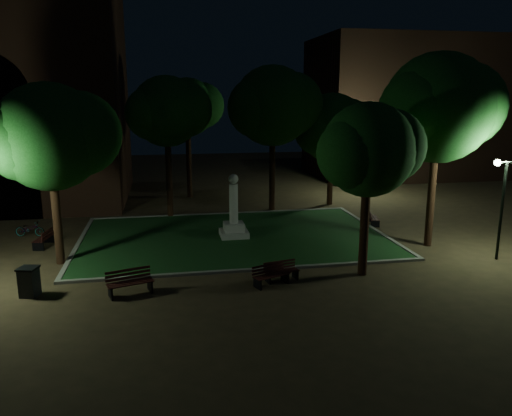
% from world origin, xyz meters
% --- Properties ---
extents(ground, '(80.00, 80.00, 0.00)m').
position_xyz_m(ground, '(0.00, 0.00, 0.00)').
color(ground, '#40311E').
extents(lawn, '(15.00, 10.00, 0.08)m').
position_xyz_m(lawn, '(0.00, 2.00, 0.04)').
color(lawn, '#194019').
rests_on(lawn, ground).
extents(lawn_kerb, '(15.40, 10.40, 0.12)m').
position_xyz_m(lawn_kerb, '(0.00, 2.00, 0.06)').
color(lawn_kerb, slate).
rests_on(lawn_kerb, ground).
extents(monument, '(1.40, 1.40, 3.20)m').
position_xyz_m(monument, '(0.00, 2.00, 0.96)').
color(monument, '#AAA69A').
rests_on(monument, lawn).
extents(building_far, '(16.00, 10.00, 12.00)m').
position_xyz_m(building_far, '(18.00, 20.00, 6.00)').
color(building_far, '#48291B').
rests_on(building_far, ground).
extents(tree_west, '(5.45, 4.45, 7.66)m').
position_xyz_m(tree_west, '(-7.82, -0.61, 5.43)').
color(tree_west, black).
rests_on(tree_west, ground).
extents(tree_north_wl, '(4.97, 4.06, 8.24)m').
position_xyz_m(tree_north_wl, '(-3.01, 7.10, 6.19)').
color(tree_north_wl, black).
rests_on(tree_north_wl, ground).
extents(tree_north_er, '(6.00, 4.89, 8.92)m').
position_xyz_m(tree_north_er, '(3.39, 7.95, 6.47)').
color(tree_north_er, black).
rests_on(tree_north_er, ground).
extents(tree_ne, '(5.45, 4.45, 7.29)m').
position_xyz_m(tree_ne, '(7.50, 8.81, 5.06)').
color(tree_ne, black).
rests_on(tree_ne, ground).
extents(tree_east, '(6.19, 5.05, 9.06)m').
position_xyz_m(tree_east, '(9.15, -1.04, 6.53)').
color(tree_east, black).
rests_on(tree_east, ground).
extents(tree_se, '(4.50, 3.67, 6.89)m').
position_xyz_m(tree_se, '(4.46, -4.24, 5.04)').
color(tree_se, black).
rests_on(tree_se, ground).
extents(tree_nw, '(5.94, 4.85, 8.16)m').
position_xyz_m(tree_nw, '(-11.02, 10.33, 5.73)').
color(tree_nw, black).
rests_on(tree_nw, ground).
extents(tree_far_north, '(4.88, 3.99, 8.31)m').
position_xyz_m(tree_far_north, '(-1.55, 12.99, 6.30)').
color(tree_far_north, black).
rests_on(tree_far_north, ground).
extents(lamppost_se, '(1.18, 0.28, 4.46)m').
position_xyz_m(lamppost_se, '(10.97, -3.52, 3.12)').
color(lamppost_se, black).
rests_on(lamppost_se, ground).
extents(lamppost_nw, '(1.18, 0.28, 4.70)m').
position_xyz_m(lamppost_nw, '(-12.33, 9.90, 3.26)').
color(lamppost_nw, black).
rests_on(lamppost_nw, ground).
extents(lamppost_ne, '(1.18, 0.28, 4.48)m').
position_xyz_m(lamppost_ne, '(10.62, 10.95, 3.13)').
color(lamppost_ne, black).
rests_on(lamppost_ne, ground).
extents(bench_near_left, '(1.53, 1.01, 0.80)m').
position_xyz_m(bench_near_left, '(0.47, -4.70, 0.37)').
color(bench_near_left, black).
rests_on(bench_near_left, ground).
extents(bench_near_right, '(1.43, 0.75, 0.75)m').
position_xyz_m(bench_near_right, '(0.98, -4.28, 0.35)').
color(bench_near_right, black).
rests_on(bench_near_right, ground).
extents(bench_west_near, '(1.75, 1.05, 0.91)m').
position_xyz_m(bench_west_near, '(-4.76, -4.66, 0.43)').
color(bench_west_near, black).
rests_on(bench_west_near, ground).
extents(bench_left_side, '(0.79, 1.60, 0.84)m').
position_xyz_m(bench_left_side, '(-9.13, 2.12, 0.40)').
color(bench_left_side, black).
rests_on(bench_left_side, ground).
extents(bench_right_side, '(0.81, 1.47, 0.77)m').
position_xyz_m(bench_right_side, '(8.03, 3.22, 0.36)').
color(bench_right_side, black).
rests_on(bench_right_side, ground).
extents(trash_bin, '(0.79, 0.79, 1.09)m').
position_xyz_m(trash_bin, '(-8.31, -4.19, 0.55)').
color(trash_bin, black).
rests_on(trash_bin, ground).
extents(bicycle, '(1.58, 0.81, 0.79)m').
position_xyz_m(bicycle, '(-10.28, 4.13, 0.40)').
color(bicycle, black).
rests_on(bicycle, ground).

